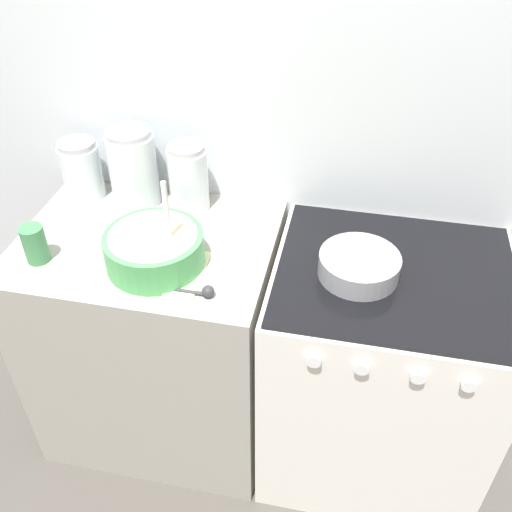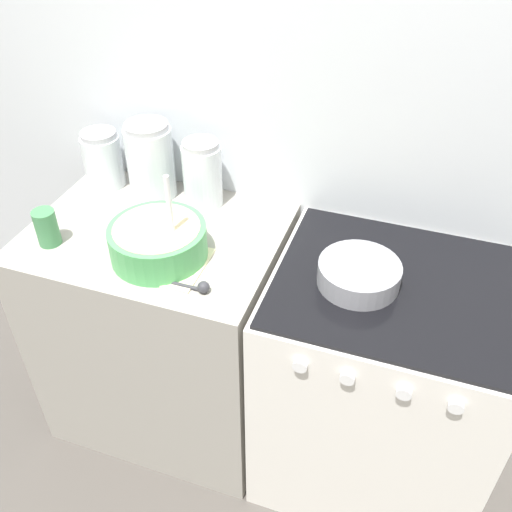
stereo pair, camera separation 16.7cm
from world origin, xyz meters
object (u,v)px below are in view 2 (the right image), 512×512
Objects in this scene: stove at (377,384)px; storage_jar_right at (203,178)px; mixing_bowl at (158,240)px; baking_pan at (359,273)px; storage_jar_middle at (151,165)px; storage_jar_left at (103,163)px; tin_can at (47,228)px.

stove is 0.91m from storage_jar_right.
baking_pan is at bearing 7.00° from mixing_bowl.
storage_jar_middle is 0.19m from storage_jar_right.
storage_jar_middle is (-0.89, 0.21, 0.56)m from stove.
mixing_bowl is at bearing -173.00° from baking_pan.
baking_pan is 1.15× the size of storage_jar_left.
mixing_bowl is 1.26× the size of storage_jar_right.
storage_jar_right reaches higher than stove.
mixing_bowl is 0.37m from storage_jar_middle.
storage_jar_left is at bearing 169.01° from stove.
mixing_bowl is 1.10× the size of storage_jar_middle.
storage_jar_middle is (-0.78, 0.24, 0.08)m from baking_pan.
storage_jar_left is at bearing -180.00° from storage_jar_middle.
storage_jar_left is 1.74× the size of tin_can.
storage_jar_middle reaches higher than storage_jar_left.
stove is 3.84× the size of storage_jar_right.
tin_can is (-1.07, -0.16, 0.51)m from stove.
storage_jar_left reaches higher than baking_pan.
stove is at bearing 8.54° from tin_can.
mixing_bowl is at bearing -60.33° from storage_jar_middle.
storage_jar_middle is 2.25× the size of tin_can.
storage_jar_right reaches higher than tin_can.
tin_can is (-0.18, -0.37, -0.05)m from storage_jar_middle.
mixing_bowl reaches higher than stove.
storage_jar_left is at bearing 165.92° from baking_pan.
storage_jar_middle is at bearing 166.72° from stove.
mixing_bowl is 1.43× the size of storage_jar_left.
stove is 0.50m from baking_pan.
stove is at bearing 16.63° from baking_pan.
storage_jar_middle is at bearing 162.64° from baking_pan.
storage_jar_right is at bearing 45.17° from tin_can.
storage_jar_right is at bearing 163.25° from stove.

